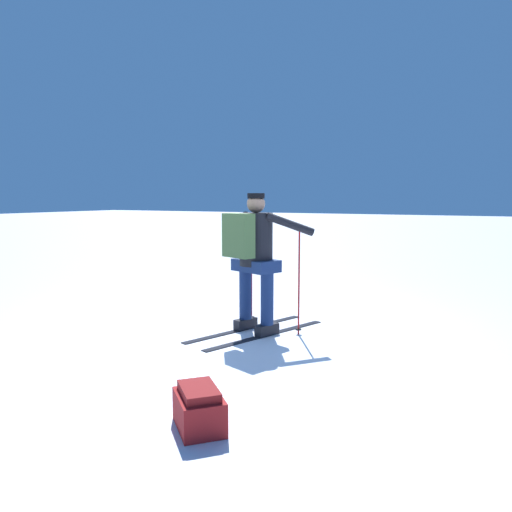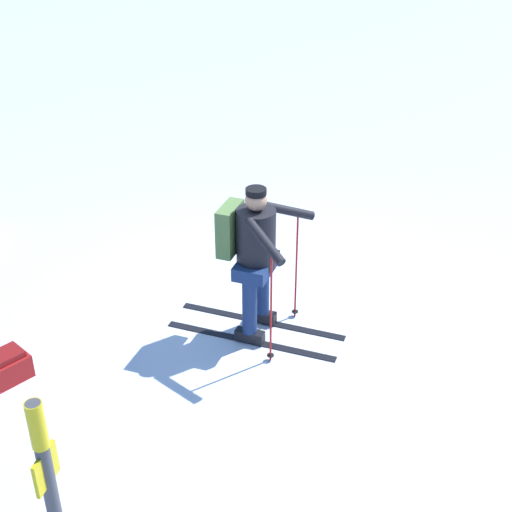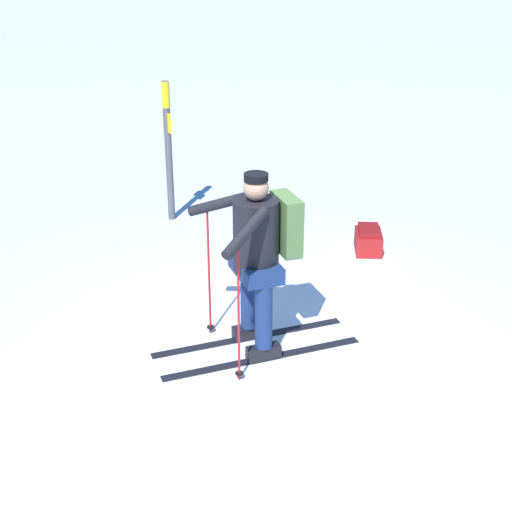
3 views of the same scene
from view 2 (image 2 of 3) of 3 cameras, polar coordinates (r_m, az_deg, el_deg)
ground_plane at (r=7.63m, az=0.10°, el=-5.50°), size 80.00×80.00×0.00m
skier at (r=7.02m, az=-0.22°, el=0.40°), size 1.18×1.88×1.64m
dropped_backpack at (r=7.23m, az=-19.47°, el=-8.43°), size 0.52×0.52×0.30m
trail_marker at (r=4.65m, az=-16.04°, el=-18.03°), size 0.24×0.10×1.78m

